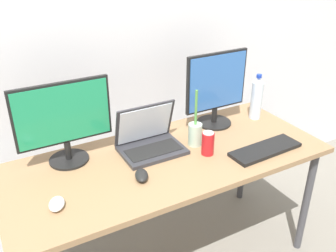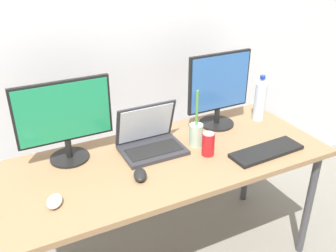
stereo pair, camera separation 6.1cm
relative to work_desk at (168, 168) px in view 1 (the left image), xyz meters
The scene contains 11 objects.
wall_back 0.86m from the work_desk, 90.00° to the left, with size 7.00×0.08×2.60m, color silver.
work_desk is the anchor object (origin of this frame).
monitor_left 0.58m from the work_desk, 155.11° to the left, with size 0.47×0.20×0.42m.
monitor_center 0.56m from the work_desk, 25.25° to the left, with size 0.40×0.21×0.44m.
laptop_silver 0.18m from the work_desk, 112.49° to the left, with size 0.33×0.24×0.25m.
keyboard_main 0.53m from the work_desk, 22.28° to the right, with size 0.41×0.13×0.02m, color black.
mouse_by_keyboard 0.62m from the work_desk, 168.25° to the right, with size 0.06×0.10×0.03m, color silver.
mouse_by_laptop 0.24m from the work_desk, 151.52° to the right, with size 0.06×0.11×0.04m, color black.
water_bottle 0.74m from the work_desk, 11.92° to the left, with size 0.07×0.07×0.29m.
soda_can_near_keyboard 0.24m from the work_desk, 19.90° to the right, with size 0.07×0.07×0.13m.
bamboo_vase 0.24m from the work_desk, 12.76° to the left, with size 0.07×0.07×0.32m.
Camera 1 is at (-0.79, -1.45, 1.76)m, focal length 40.00 mm.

